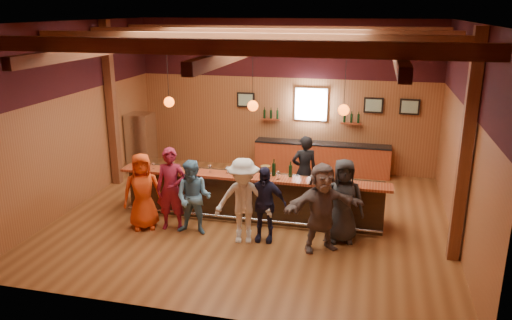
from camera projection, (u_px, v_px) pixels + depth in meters
The scene contains 27 objects.
room at pixel (253, 82), 10.99m from camera, with size 9.04×9.00×4.52m.
bar_counter at pixel (255, 195), 11.86m from camera, with size 6.30×1.07×1.11m.
back_bar_cabinet at pixel (322, 158), 14.92m from camera, with size 4.00×0.52×0.95m.
window at pixel (311, 104), 14.76m from camera, with size 0.95×0.09×0.95m.
framed_pictures at pixel (341, 104), 14.54m from camera, with size 5.35×0.05×0.45m.
wine_shelves at pixel (310, 119), 14.83m from camera, with size 3.00×0.18×0.30m.
pendant_lights at pixel (253, 106), 11.08m from camera, with size 4.24×0.24×1.37m.
stainless_fridge at pixel (141, 143), 14.95m from camera, with size 0.70×0.70×1.80m, color silver.
customer_orange at pixel (143, 191), 11.10m from camera, with size 0.85×0.56×1.75m, color #DB4314.
customer_redvest at pixel (171, 189), 11.05m from camera, with size 0.69×0.45×1.88m, color maroon.
customer_denim at pixel (194, 198), 10.83m from camera, with size 0.82×0.64×1.68m, color teal.
customer_white at pixel (243, 201), 10.41m from camera, with size 1.20×0.69×1.86m, color silver.
customer_navy at pixel (264, 204), 10.51m from camera, with size 0.97×0.40×1.66m, color #1D1D3A.
customer_brown at pixel (321, 207), 10.07m from camera, with size 1.72×0.55×1.86m, color #655350.
customer_dark at pixel (343, 201), 10.47m from camera, with size 0.89×0.58×1.82m, color #28282A.
bartender at pixel (304, 171), 12.42m from camera, with size 0.65×0.43×1.79m, color black.
ice_bucket at pixel (265, 171), 11.34m from camera, with size 0.22×0.22×0.24m, color brown.
bottle_a at pixel (274, 169), 11.37m from camera, with size 0.09×0.09×0.39m.
bottle_b at pixel (290, 171), 11.29m from camera, with size 0.08×0.08×0.36m.
glass_a at pixel (153, 164), 11.84m from camera, with size 0.07×0.07×0.17m.
glass_b at pixel (173, 164), 11.82m from camera, with size 0.09×0.09×0.19m.
glass_c at pixel (195, 167), 11.63m from camera, with size 0.08×0.08×0.18m.
glass_d at pixel (210, 167), 11.60m from camera, with size 0.08×0.08×0.19m.
glass_e at pixel (227, 168), 11.55m from camera, with size 0.08×0.08×0.17m.
glass_f at pixel (278, 173), 11.13m from camera, with size 0.09×0.09×0.20m.
glass_g at pixel (313, 174), 11.11m from camera, with size 0.08×0.08×0.17m.
glass_h at pixel (341, 177), 10.94m from camera, with size 0.07×0.07×0.16m.
Camera 1 is at (2.64, -10.63, 4.80)m, focal length 35.00 mm.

